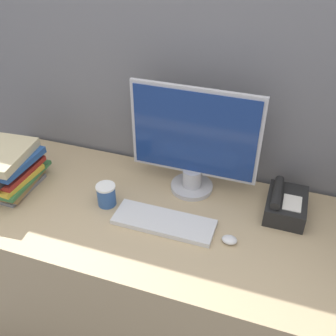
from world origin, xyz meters
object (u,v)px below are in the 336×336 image
(mouse, at_px, (229,240))
(book_stack, at_px, (6,168))
(monitor, at_px, (194,144))
(keyboard, at_px, (164,222))
(coffee_cup, at_px, (106,195))
(desk_telephone, at_px, (285,204))

(mouse, relative_size, book_stack, 0.18)
(mouse, bearing_deg, monitor, 129.77)
(monitor, bearing_deg, keyboard, -99.10)
(keyboard, xyz_separation_m, coffee_cup, (-0.26, 0.04, 0.04))
(monitor, xyz_separation_m, keyboard, (-0.04, -0.25, -0.22))
(monitor, distance_m, coffee_cup, 0.41)
(mouse, bearing_deg, coffee_cup, 174.53)
(desk_telephone, bearing_deg, keyboard, -153.38)
(keyboard, height_order, coffee_cup, coffee_cup)
(keyboard, height_order, mouse, mouse)
(monitor, xyz_separation_m, book_stack, (-0.74, -0.24, -0.13))
(book_stack, height_order, desk_telephone, book_stack)
(coffee_cup, bearing_deg, desk_telephone, 14.53)
(mouse, distance_m, desk_telephone, 0.29)
(coffee_cup, relative_size, desk_telephone, 0.44)
(monitor, height_order, mouse, monitor)
(coffee_cup, bearing_deg, book_stack, -176.08)
(coffee_cup, relative_size, book_stack, 0.30)
(mouse, xyz_separation_m, book_stack, (-0.96, 0.02, 0.08))
(book_stack, bearing_deg, coffee_cup, 3.92)
(desk_telephone, bearing_deg, coffee_cup, -165.47)
(mouse, xyz_separation_m, coffee_cup, (-0.52, 0.05, 0.03))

